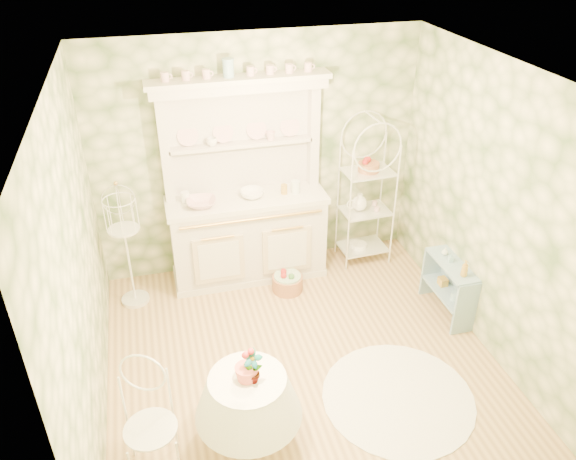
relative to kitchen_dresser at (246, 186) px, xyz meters
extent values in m
plane|color=tan|center=(0.20, -1.52, -1.15)|extent=(3.60, 3.60, 0.00)
plane|color=white|center=(0.20, -1.52, 1.56)|extent=(3.60, 3.60, 0.00)
plane|color=beige|center=(-1.60, -1.52, 0.21)|extent=(3.60, 3.60, 0.00)
plane|color=beige|center=(2.00, -1.52, 0.21)|extent=(3.60, 3.60, 0.00)
plane|color=beige|center=(0.20, 0.28, 0.21)|extent=(3.60, 3.60, 0.00)
plane|color=beige|center=(0.20, -3.32, 0.21)|extent=(3.60, 3.60, 0.00)
cube|color=silver|center=(0.00, 0.00, 0.00)|extent=(1.87, 0.61, 2.29)
cube|color=white|center=(1.41, 0.00, -0.23)|extent=(0.59, 0.44, 1.84)
cube|color=#7FA2B8|center=(1.88, -1.22, -0.85)|extent=(0.32, 0.71, 0.59)
cylinder|color=white|center=(-0.47, -2.34, -0.78)|extent=(0.79, 0.79, 0.74)
cube|color=white|center=(-1.21, -2.40, -0.67)|extent=(0.56, 0.56, 0.94)
cube|color=white|center=(-1.31, -0.19, -0.44)|extent=(0.37, 0.37, 1.42)
cylinder|color=#AF724B|center=(0.35, -0.43, -1.02)|extent=(0.51, 0.51, 0.25)
cylinder|color=white|center=(0.89, -2.21, -1.14)|extent=(1.49, 1.49, 0.01)
imported|color=white|center=(-0.50, -0.07, -0.13)|extent=(0.35, 0.35, 0.08)
imported|color=white|center=(0.06, -0.01, -0.13)|extent=(0.27, 0.27, 0.08)
imported|color=white|center=(-0.31, 0.16, 0.47)|extent=(0.13, 0.13, 0.09)
imported|color=white|center=(0.32, 0.15, 0.47)|extent=(0.13, 0.13, 0.10)
imported|color=#3F7238|center=(-0.43, -2.39, -0.30)|extent=(0.18, 0.15, 0.29)
imported|color=#AD852E|center=(1.87, -1.44, -0.46)|extent=(0.07, 0.07, 0.18)
imported|color=#83B0C0|center=(1.87, -1.18, -0.49)|extent=(0.05, 0.05, 0.10)
imported|color=silver|center=(1.88, -1.05, -0.50)|extent=(0.08, 0.08, 0.09)
camera|label=1|loc=(-0.95, -5.37, 2.67)|focal=35.00mm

